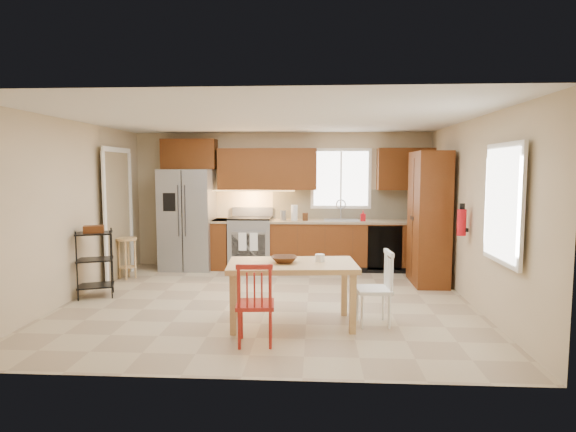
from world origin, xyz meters
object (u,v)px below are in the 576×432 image
at_px(refrigerator, 188,219).
at_px(bar_stool, 127,258).
at_px(dining_table, 292,294).
at_px(table_jar, 320,260).
at_px(chair_red, 255,303).
at_px(pantry, 429,218).
at_px(chair_white, 373,288).
at_px(utility_cart, 95,263).
at_px(soap_bottle, 363,216).
at_px(fire_extinguisher, 462,222).
at_px(range_stove, 251,244).
at_px(table_bowl, 284,263).

bearing_deg(refrigerator, bar_stool, -132.40).
xyz_separation_m(dining_table, table_jar, (0.32, 0.09, 0.40)).
height_order(dining_table, chair_red, chair_red).
relative_size(pantry, chair_white, 2.41).
height_order(refrigerator, chair_white, refrigerator).
distance_m(pantry, utility_cart, 5.08).
distance_m(soap_bottle, chair_red, 4.04).
bearing_deg(fire_extinguisher, range_stove, 147.38).
height_order(pantry, chair_white, pantry).
height_order(refrigerator, table_jar, refrigerator).
bearing_deg(dining_table, chair_red, -123.17).
bearing_deg(bar_stool, dining_table, -56.02).
bearing_deg(refrigerator, table_jar, -51.50).
distance_m(refrigerator, chair_white, 4.32).
height_order(soap_bottle, bar_stool, soap_bottle).
bearing_deg(pantry, table_bowl, -134.66).
relative_size(table_bowl, bar_stool, 0.44).
height_order(range_stove, soap_bottle, soap_bottle).
distance_m(chair_white, bar_stool, 4.40).
bearing_deg(pantry, table_jar, -129.77).
bearing_deg(bar_stool, soap_bottle, -6.14).
height_order(chair_white, bar_stool, chair_white).
bearing_deg(chair_white, soap_bottle, -7.89).
relative_size(pantry, chair_red, 2.41).
bearing_deg(chair_red, utility_cart, 140.83).
height_order(range_stove, pantry, pantry).
relative_size(bar_stool, utility_cart, 0.71).
relative_size(range_stove, chair_white, 1.06).
bearing_deg(refrigerator, fire_extinguisher, -24.52).
xyz_separation_m(soap_bottle, chair_red, (-1.46, -3.73, -0.56)).
bearing_deg(utility_cart, soap_bottle, 5.62).
distance_m(soap_bottle, bar_stool, 4.12).
relative_size(chair_red, utility_cart, 0.90).
bearing_deg(chair_white, fire_extinguisher, -55.41).
height_order(table_bowl, utility_cart, utility_cart).
height_order(refrigerator, pantry, pantry).
distance_m(dining_table, utility_cart, 3.07).
distance_m(refrigerator, table_jar, 3.85).
height_order(soap_bottle, chair_white, soap_bottle).
bearing_deg(fire_extinguisher, refrigerator, 155.48).
distance_m(dining_table, chair_red, 0.74).
bearing_deg(soap_bottle, dining_table, -109.83).
bearing_deg(range_stove, chair_white, -59.01).
bearing_deg(table_bowl, soap_bottle, 68.66).
xyz_separation_m(dining_table, utility_cart, (-2.87, 1.07, 0.12)).
relative_size(dining_table, table_jar, 12.33).
relative_size(dining_table, utility_cart, 1.53).
bearing_deg(table_jar, range_stove, 112.06).
bearing_deg(soap_bottle, refrigerator, 179.55).
bearing_deg(utility_cart, fire_extinguisher, -20.50).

